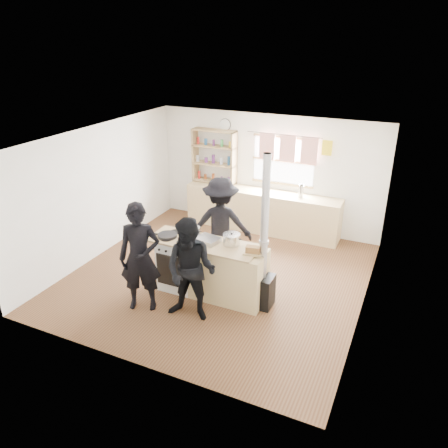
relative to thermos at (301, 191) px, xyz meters
The scene contains 14 objects.
ground 2.59m from the thermos, 110.70° to the right, with size 5.00×5.00×0.01m, color brown.
back_counter 1.02m from the thermos, behind, with size 3.40×0.55×0.90m, color #D4B880.
shelving_unit 2.10m from the thermos, behind, with size 1.00×0.28×1.20m.
thermos is the anchor object (origin of this frame).
cooking_island 2.91m from the thermos, 104.07° to the right, with size 1.97×0.64×0.93m.
skillet_greens 3.20m from the thermos, 117.35° to the right, with size 0.36×0.36×0.05m.
roast_tray 2.83m from the thermos, 106.07° to the right, with size 0.42×0.36×0.07m.
stockpot_stove 2.84m from the thermos, 112.51° to the right, with size 0.22×0.22×0.18m.
stockpot_counter 2.69m from the thermos, 98.29° to the right, with size 0.28×0.28×0.21m.
bread_board 2.80m from the thermos, 89.34° to the right, with size 0.31×0.24×0.12m.
flue_heater 2.78m from the thermos, 86.24° to the right, with size 0.35×0.35×2.50m.
person_near_left 3.88m from the thermos, 113.10° to the right, with size 0.64×0.42×1.76m, color black.
person_near_right 3.56m from the thermos, 101.01° to the right, with size 0.79×0.62×1.63m, color black.
person_far 2.10m from the thermos, 116.93° to the right, with size 1.12×0.64×1.74m, color black.
Camera 1 is at (2.94, -6.15, 4.04)m, focal length 35.00 mm.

